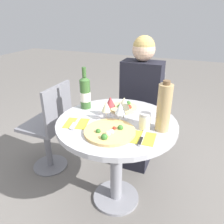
{
  "coord_description": "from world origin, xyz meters",
  "views": [
    {
      "loc": [
        0.49,
        -1.25,
        1.42
      ],
      "look_at": [
        -0.01,
        -0.07,
        0.82
      ],
      "focal_mm": 35.0,
      "sensor_mm": 36.0,
      "label": 1
    }
  ],
  "objects_px": {
    "dining_table": "(117,139)",
    "tall_carafe": "(164,107)",
    "seated_diner": "(138,108)",
    "chair_empty_side": "(50,129)",
    "pizza_large": "(110,132)",
    "wine_bottle": "(85,93)",
    "chair_behind_diner": "(141,114)"
  },
  "relations": [
    {
      "from": "dining_table",
      "to": "tall_carafe",
      "type": "height_order",
      "value": "tall_carafe"
    },
    {
      "from": "seated_diner",
      "to": "tall_carafe",
      "type": "xyz_separation_m",
      "value": [
        0.33,
        -0.62,
        0.32
      ]
    },
    {
      "from": "chair_empty_side",
      "to": "pizza_large",
      "type": "bearing_deg",
      "value": -112.98
    },
    {
      "from": "seated_diner",
      "to": "tall_carafe",
      "type": "bearing_deg",
      "value": 118.12
    },
    {
      "from": "wine_bottle",
      "to": "pizza_large",
      "type": "bearing_deg",
      "value": -41.63
    },
    {
      "from": "chair_empty_side",
      "to": "wine_bottle",
      "type": "xyz_separation_m",
      "value": [
        0.4,
        -0.02,
        0.41
      ]
    },
    {
      "from": "chair_empty_side",
      "to": "tall_carafe",
      "type": "xyz_separation_m",
      "value": [
        1.02,
        -0.13,
        0.44
      ]
    },
    {
      "from": "chair_behind_diner",
      "to": "seated_diner",
      "type": "distance_m",
      "value": 0.18
    },
    {
      "from": "chair_empty_side",
      "to": "seated_diner",
      "type": "bearing_deg",
      "value": -54.75
    },
    {
      "from": "chair_behind_diner",
      "to": "pizza_large",
      "type": "distance_m",
      "value": 0.97
    },
    {
      "from": "chair_empty_side",
      "to": "wine_bottle",
      "type": "height_order",
      "value": "wine_bottle"
    },
    {
      "from": "seated_diner",
      "to": "tall_carafe",
      "type": "relative_size",
      "value": 3.75
    },
    {
      "from": "chair_behind_diner",
      "to": "wine_bottle",
      "type": "bearing_deg",
      "value": 65.43
    },
    {
      "from": "wine_bottle",
      "to": "tall_carafe",
      "type": "height_order",
      "value": "tall_carafe"
    },
    {
      "from": "chair_behind_diner",
      "to": "pizza_large",
      "type": "height_order",
      "value": "chair_behind_diner"
    },
    {
      "from": "seated_diner",
      "to": "chair_empty_side",
      "type": "height_order",
      "value": "seated_diner"
    },
    {
      "from": "dining_table",
      "to": "wine_bottle",
      "type": "bearing_deg",
      "value": 158.73
    },
    {
      "from": "seated_diner",
      "to": "pizza_large",
      "type": "relative_size",
      "value": 3.78
    },
    {
      "from": "chair_empty_side",
      "to": "tall_carafe",
      "type": "distance_m",
      "value": 1.12
    },
    {
      "from": "dining_table",
      "to": "chair_behind_diner",
      "type": "distance_m",
      "value": 0.77
    },
    {
      "from": "chair_behind_diner",
      "to": "tall_carafe",
      "type": "distance_m",
      "value": 0.93
    },
    {
      "from": "dining_table",
      "to": "pizza_large",
      "type": "distance_m",
      "value": 0.23
    },
    {
      "from": "dining_table",
      "to": "tall_carafe",
      "type": "xyz_separation_m",
      "value": [
        0.31,
        0.0,
        0.3
      ]
    },
    {
      "from": "chair_empty_side",
      "to": "tall_carafe",
      "type": "bearing_deg",
      "value": -97.36
    },
    {
      "from": "chair_behind_diner",
      "to": "seated_diner",
      "type": "bearing_deg",
      "value": 90.0
    },
    {
      "from": "chair_behind_diner",
      "to": "wine_bottle",
      "type": "distance_m",
      "value": 0.81
    },
    {
      "from": "tall_carafe",
      "to": "chair_behind_diner",
      "type": "bearing_deg",
      "value": 113.73
    },
    {
      "from": "dining_table",
      "to": "pizza_large",
      "type": "xyz_separation_m",
      "value": [
        0.02,
        -0.17,
        0.16
      ]
    },
    {
      "from": "seated_diner",
      "to": "pizza_large",
      "type": "bearing_deg",
      "value": 92.86
    },
    {
      "from": "pizza_large",
      "to": "chair_empty_side",
      "type": "bearing_deg",
      "value": 157.02
    },
    {
      "from": "dining_table",
      "to": "chair_behind_diner",
      "type": "xyz_separation_m",
      "value": [
        -0.02,
        0.75,
        -0.14
      ]
    },
    {
      "from": "chair_behind_diner",
      "to": "tall_carafe",
      "type": "height_order",
      "value": "tall_carafe"
    }
  ]
}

